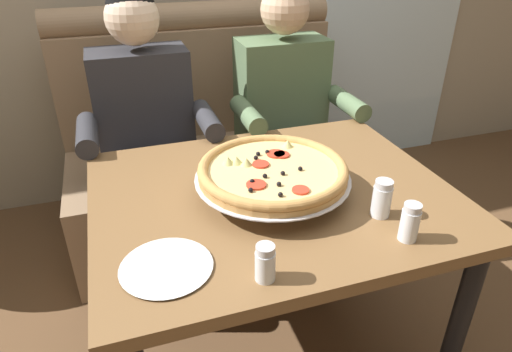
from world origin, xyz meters
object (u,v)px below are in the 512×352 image
(pizza, at_px, (272,171))
(diner_left, at_px, (148,131))
(shaker_pepper_flakes, at_px, (382,201))
(shaker_parmesan, at_px, (409,225))
(booth_bench, at_px, (211,159))
(diner_right, at_px, (289,113))
(dining_table, at_px, (273,216))
(shaker_oregano, at_px, (265,265))
(plate_near_left, at_px, (166,265))
(patio_chair, at_px, (344,58))

(pizza, bearing_deg, diner_left, 114.81)
(shaker_pepper_flakes, xyz_separation_m, shaker_parmesan, (0.01, -0.12, -0.00))
(booth_bench, relative_size, shaker_pepper_flakes, 12.49)
(diner_right, xyz_separation_m, shaker_pepper_flakes, (-0.07, -0.87, 0.07))
(booth_bench, xyz_separation_m, shaker_pepper_flakes, (0.24, -1.14, 0.38))
(dining_table, relative_size, pizza, 2.34)
(shaker_oregano, height_order, plate_near_left, shaker_oregano)
(booth_bench, bearing_deg, shaker_parmesan, -78.67)
(patio_chair, bearing_deg, shaker_parmesan, -114.81)
(shaker_oregano, distance_m, patio_chair, 2.88)
(booth_bench, distance_m, shaker_oregano, 1.35)
(pizza, bearing_deg, shaker_parmesan, -51.54)
(dining_table, relative_size, shaker_pepper_flakes, 9.84)
(shaker_pepper_flakes, bearing_deg, plate_near_left, -176.38)
(booth_bench, xyz_separation_m, shaker_oregano, (-0.16, -1.29, 0.37))
(booth_bench, relative_size, patio_chair, 1.63)
(shaker_pepper_flakes, bearing_deg, patio_chair, 63.88)
(diner_left, bearing_deg, booth_bench, 40.14)
(booth_bench, distance_m, diner_left, 0.52)
(pizza, bearing_deg, booth_bench, 89.48)
(dining_table, xyz_separation_m, patio_chair, (1.37, 2.07, -0.11))
(shaker_pepper_flakes, xyz_separation_m, patio_chair, (1.12, 2.29, -0.26))
(diner_right, relative_size, shaker_pepper_flakes, 11.34)
(shaker_pepper_flakes, bearing_deg, pizza, 140.62)
(diner_right, distance_m, shaker_parmesan, 1.00)
(booth_bench, height_order, patio_chair, booth_bench)
(pizza, relative_size, shaker_oregano, 4.92)
(booth_bench, height_order, diner_right, diner_right)
(shaker_oregano, bearing_deg, shaker_parmesan, 3.79)
(diner_left, relative_size, patio_chair, 1.48)
(diner_left, height_order, pizza, diner_left)
(pizza, height_order, shaker_oregano, pizza)
(booth_bench, distance_m, plate_near_left, 1.28)
(dining_table, bearing_deg, patio_chair, 56.56)
(diner_right, xyz_separation_m, plate_near_left, (-0.69, -0.91, 0.03))
(diner_left, relative_size, shaker_pepper_flakes, 11.34)
(shaker_pepper_flakes, height_order, patio_chair, patio_chair)
(diner_left, distance_m, plate_near_left, 0.91)
(shaker_oregano, bearing_deg, diner_left, 98.93)
(dining_table, distance_m, diner_right, 0.73)
(shaker_parmesan, relative_size, plate_near_left, 0.48)
(booth_bench, height_order, pizza, booth_bench)
(shaker_parmesan, height_order, patio_chair, patio_chair)
(diner_right, height_order, shaker_oregano, diner_right)
(booth_bench, height_order, diner_left, diner_left)
(diner_right, xyz_separation_m, patio_chair, (1.05, 1.42, -0.19))
(pizza, bearing_deg, diner_right, 64.00)
(pizza, bearing_deg, shaker_oregano, -112.48)
(shaker_parmesan, xyz_separation_m, plate_near_left, (-0.62, 0.08, -0.04))
(diner_left, xyz_separation_m, shaker_pepper_flakes, (0.56, -0.87, 0.07))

